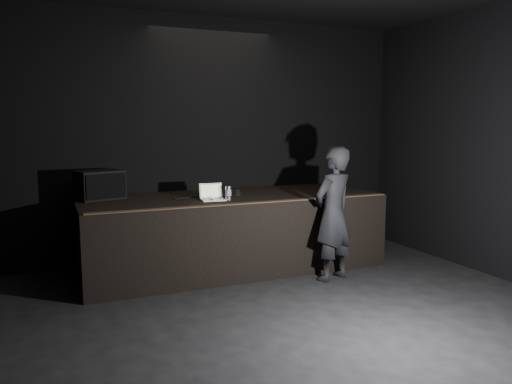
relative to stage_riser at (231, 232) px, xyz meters
The scene contains 11 objects.
ground 2.78m from the stage_riser, 90.00° to the right, with size 7.00×7.00×0.00m, color black.
room_walls 3.13m from the stage_riser, 90.00° to the right, with size 6.10×7.10×3.52m.
stage_riser is the anchor object (origin of this frame).
riser_lip 0.87m from the stage_riser, 90.00° to the right, with size 3.92×0.10×0.01m, color brown.
stage_monitor 1.84m from the stage_riser, 167.82° to the left, with size 0.65×0.55×0.37m.
cable 0.65m from the stage_riser, behind, with size 0.02×0.02×0.87m, color black.
laptop 0.70m from the stage_riser, 143.96° to the right, with size 0.32×0.29×0.21m.
beer_can 0.71m from the stage_riser, 115.18° to the right, with size 0.08×0.08×0.18m.
plastic_cup 0.56m from the stage_riser, 62.29° to the right, with size 0.07×0.07×0.09m, color white.
wii_remote 0.72m from the stage_riser, 137.74° to the right, with size 0.04×0.15×0.03m, color white.
person 1.45m from the stage_riser, 45.36° to the right, with size 0.62×0.41×1.69m, color black.
Camera 1 is at (-2.30, -3.57, 1.97)m, focal length 35.00 mm.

